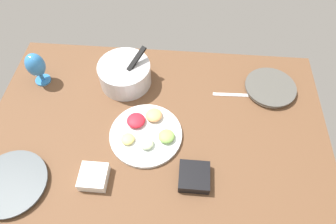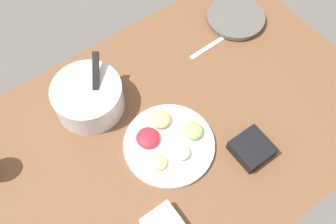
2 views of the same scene
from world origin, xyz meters
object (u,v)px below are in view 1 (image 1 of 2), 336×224
at_px(fruit_platter, 146,133).
at_px(square_bowl_white, 94,177).
at_px(dinner_plate_left, 12,183).
at_px(hurricane_glass_blue, 36,66).
at_px(square_bowl_black, 194,176).
at_px(mixing_bowl, 125,73).
at_px(dinner_plate_right, 270,88).

xyz_separation_m(fruit_platter, square_bowl_white, (-0.19, -0.23, 0.01)).
xyz_separation_m(dinner_plate_left, hurricane_glass_blue, (-0.06, 0.57, 0.10)).
relative_size(fruit_platter, square_bowl_white, 2.95).
bearing_deg(square_bowl_black, square_bowl_white, -175.09).
height_order(mixing_bowl, hurricane_glass_blue, mixing_bowl).
distance_m(dinner_plate_left, square_bowl_white, 0.34).
bearing_deg(dinner_plate_right, dinner_plate_left, -151.82).
bearing_deg(dinner_plate_left, fruit_platter, 28.51).
bearing_deg(hurricane_glass_blue, dinner_plate_right, 1.69).
relative_size(mixing_bowl, fruit_platter, 0.79).
height_order(mixing_bowl, fruit_platter, mixing_bowl).
bearing_deg(fruit_platter, hurricane_glass_blue, 154.19).
bearing_deg(mixing_bowl, square_bowl_black, -53.93).
relative_size(fruit_platter, hurricane_glass_blue, 1.81).
height_order(fruit_platter, square_bowl_white, same).
height_order(dinner_plate_left, dinner_plate_right, dinner_plate_right).
bearing_deg(fruit_platter, square_bowl_black, -41.47).
xyz_separation_m(dinner_plate_left, square_bowl_black, (0.75, 0.09, 0.01)).
bearing_deg(fruit_platter, square_bowl_white, -129.03).
xyz_separation_m(mixing_bowl, fruit_platter, (0.15, -0.31, -0.05)).
relative_size(square_bowl_black, square_bowl_white, 1.13).
distance_m(fruit_platter, square_bowl_white, 0.30).
bearing_deg(square_bowl_white, square_bowl_black, 4.91).
relative_size(dinner_plate_left, dinner_plate_right, 1.15).
height_order(dinner_plate_right, square_bowl_white, square_bowl_white).
xyz_separation_m(dinner_plate_right, square_bowl_black, (-0.37, -0.52, 0.01)).
bearing_deg(square_bowl_white, hurricane_glass_blue, 127.23).
relative_size(dinner_plate_right, square_bowl_white, 2.28).
bearing_deg(mixing_bowl, fruit_platter, -64.84).
xyz_separation_m(dinner_plate_left, fruit_platter, (0.53, 0.29, 0.00)).
bearing_deg(square_bowl_black, mixing_bowl, 126.07).
height_order(hurricane_glass_blue, square_bowl_black, hurricane_glass_blue).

